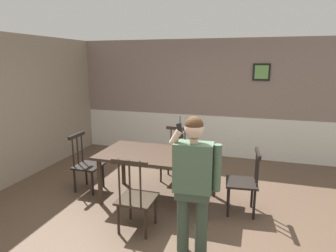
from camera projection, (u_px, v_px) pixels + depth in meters
ground_plane at (173, 222)px, 4.00m from camera, size 6.89×6.89×0.00m
room_back_partition at (210, 101)px, 6.59m from camera, size 6.27×0.17×2.63m
dining_table at (159, 159)px, 4.47m from camera, size 1.82×1.02×0.77m
chair_near_window at (136, 197)px, 3.69m from camera, size 0.46×0.46×1.02m
chair_by_doorway at (175, 155)px, 5.35m from camera, size 0.50×0.50×0.96m
chair_at_table_head at (244, 182)px, 4.15m from camera, size 0.48×0.48×0.94m
chair_opposite_corner at (86, 164)px, 4.90m from camera, size 0.43×0.43×0.98m
person_figure at (194, 178)px, 3.17m from camera, size 0.58×0.25×1.61m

